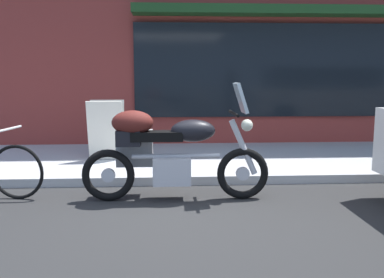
% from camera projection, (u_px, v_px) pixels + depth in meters
% --- Properties ---
extents(ground_plane, '(80.00, 80.00, 0.00)m').
position_uv_depth(ground_plane, '(191.00, 214.00, 4.60)').
color(ground_plane, '#2B2B2B').
extents(touring_motorcycle, '(2.21, 0.67, 1.39)m').
position_uv_depth(touring_motorcycle, '(165.00, 150.00, 5.05)').
color(touring_motorcycle, black).
rests_on(touring_motorcycle, ground_plane).
extents(sandwich_board_sign, '(0.55, 0.41, 0.94)m').
position_uv_depth(sandwich_board_sign, '(106.00, 130.00, 6.88)').
color(sandwich_board_sign, silver).
rests_on(sandwich_board_sign, sidewalk_curb).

